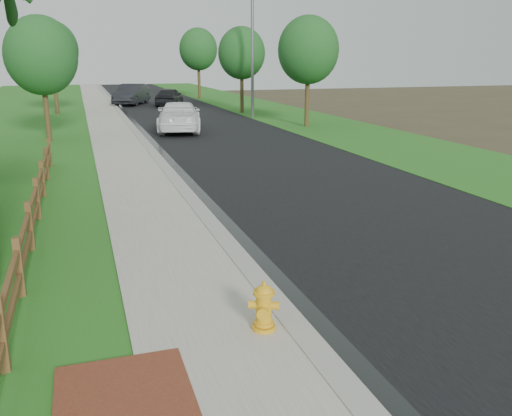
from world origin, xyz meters
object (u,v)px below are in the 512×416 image
object	(u,v)px
fire_hydrant	(264,307)
white_suv	(179,117)
streetlight	(249,31)
ranch_fence	(34,209)
dark_car_mid	(169,97)

from	to	relation	value
fire_hydrant	white_suv	xyz separation A→B (m)	(2.88, 22.96, 0.38)
white_suv	streetlight	world-z (taller)	streetlight
ranch_fence	dark_car_mid	size ratio (longest dim) A/B	3.75
dark_car_mid	white_suv	bearing A→B (deg)	102.35
fire_hydrant	dark_car_mid	xyz separation A→B (m)	(4.96, 39.23, 0.34)
streetlight	dark_car_mid	bearing A→B (deg)	108.65
ranch_fence	dark_car_mid	world-z (taller)	dark_car_mid
fire_hydrant	dark_car_mid	world-z (taller)	dark_car_mid
fire_hydrant	white_suv	distance (m)	23.14
ranch_fence	fire_hydrant	size ratio (longest dim) A/B	22.26
dark_car_mid	fire_hydrant	bearing A→B (deg)	102.42
ranch_fence	white_suv	size ratio (longest dim) A/B	3.03
ranch_fence	dark_car_mid	xyz separation A→B (m)	(8.45, 33.18, 0.17)
fire_hydrant	streetlight	distance (m)	30.10
fire_hydrant	dark_car_mid	size ratio (longest dim) A/B	0.17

